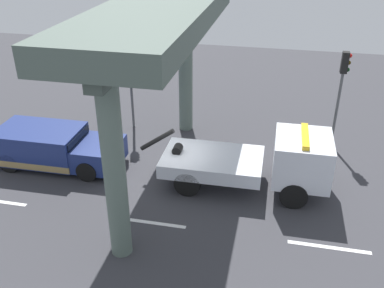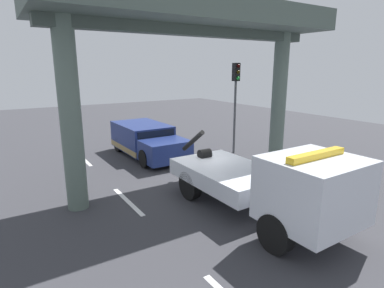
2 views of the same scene
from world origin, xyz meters
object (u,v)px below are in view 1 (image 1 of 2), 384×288
at_px(traffic_light_near, 130,61).
at_px(towed_van_green, 54,147).
at_px(tow_truck_white, 263,161).
at_px(traffic_light_far, 342,79).

bearing_deg(traffic_light_near, towed_van_green, -116.60).
xyz_separation_m(tow_truck_white, traffic_light_near, (-6.59, 4.12, 2.20)).
distance_m(tow_truck_white, traffic_light_far, 5.42).
relative_size(towed_van_green, traffic_light_near, 1.11).
xyz_separation_m(traffic_light_near, traffic_light_far, (9.50, 0.00, -0.20)).
distance_m(towed_van_green, traffic_light_far, 12.52).
distance_m(traffic_light_near, traffic_light_far, 9.50).
bearing_deg(tow_truck_white, traffic_light_near, 147.99).
bearing_deg(traffic_light_far, towed_van_green, -160.34).
bearing_deg(traffic_light_near, tow_truck_white, -32.01).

